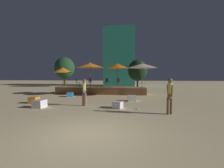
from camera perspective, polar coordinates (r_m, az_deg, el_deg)
ground_plane at (r=5.21m, az=-9.27°, el=-18.21°), size 120.00×120.00×0.00m
wooden_deck at (r=16.40m, az=-4.00°, el=-2.40°), size 9.43×2.47×0.79m
patio_umbrella_0 at (r=16.72m, az=-18.23°, el=5.04°), size 2.04×2.04×2.88m
patio_umbrella_1 at (r=15.03m, az=2.10°, el=6.85°), size 2.22×2.22×3.23m
patio_umbrella_2 at (r=15.24m, az=-8.26°, el=7.06°), size 2.77×2.77×3.31m
patio_umbrella_3 at (r=14.75m, az=11.44°, el=6.84°), size 2.83×2.83×3.19m
cube_seat_0 at (r=8.94m, az=2.17°, el=-7.90°), size 0.66×0.66×0.39m
cube_seat_1 at (r=11.86m, az=-27.62°, el=-5.44°), size 0.55×0.55×0.44m
cube_seat_2 at (r=10.04m, az=-25.88°, el=-6.77°), size 0.69×0.69×0.47m
cube_seat_3 at (r=11.47m, az=7.52°, el=-5.40°), size 0.62×0.62×0.44m
cube_seat_4 at (r=14.31m, az=-15.67°, el=-3.92°), size 0.65×0.65×0.39m
person_0 at (r=9.68m, az=-10.53°, el=-2.62°), size 0.29×0.49×1.69m
person_1 at (r=7.89m, az=21.15°, el=-3.74°), size 0.30×0.48×1.79m
bistro_chair_0 at (r=17.25m, az=-8.39°, el=1.09°), size 0.41×0.42×0.90m
bistro_chair_1 at (r=16.75m, az=-2.12°, el=1.06°), size 0.47×0.48×0.90m
bistro_chair_2 at (r=16.67m, az=2.57°, el=1.05°), size 0.47×0.47×0.90m
bistro_chair_3 at (r=16.53m, az=-13.10°, el=0.96°), size 0.41×0.40×0.90m
frisbee_disc at (r=8.82m, az=9.88°, el=-9.28°), size 0.24×0.24×0.03m
background_tree_0 at (r=22.41m, az=9.75°, el=5.12°), size 2.83×2.83×4.31m
background_tree_1 at (r=28.78m, az=-17.58°, el=5.86°), size 3.57×3.57×5.38m
distant_building at (r=30.62m, az=2.93°, el=9.98°), size 5.95×4.90×11.26m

